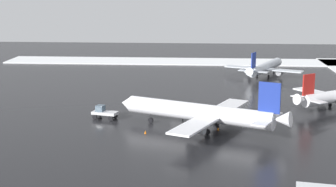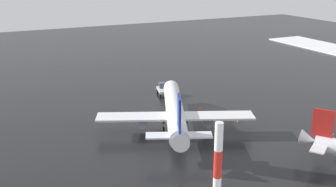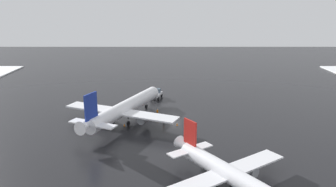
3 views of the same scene
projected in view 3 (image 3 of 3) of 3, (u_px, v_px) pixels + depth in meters
ground_plane at (175, 114)px, 76.54m from camera, size 240.00×240.00×0.00m
airplane_parked_starboard at (125, 108)px, 71.16m from camera, size 25.31×29.82×9.36m
airplane_distant_tail at (233, 177)px, 44.27m from camera, size 19.48×22.64×7.73m
pushback_tug at (157, 94)px, 89.11m from camera, size 3.30×5.01×2.50m
ground_crew_by_nose_gear at (157, 112)px, 75.13m from camera, size 0.36×0.36×1.71m
ground_crew_beside_wing at (164, 118)px, 71.32m from camera, size 0.36×0.36×1.71m
traffic_cone_near_nose at (124, 125)px, 69.23m from camera, size 0.36×0.36×0.55m
traffic_cone_mid_line at (119, 107)px, 80.94m from camera, size 0.36×0.36×0.55m
traffic_cone_wingtip_side at (177, 124)px, 69.60m from camera, size 0.36×0.36×0.55m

